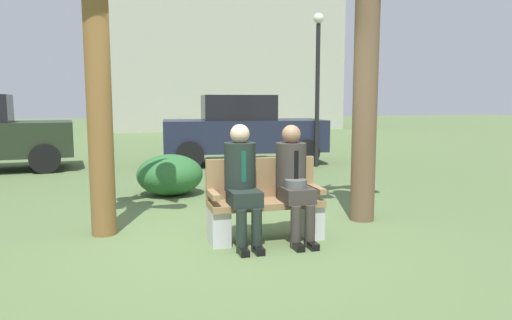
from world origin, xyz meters
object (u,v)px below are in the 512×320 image
at_px(park_bench, 265,205).
at_px(parked_car_far, 243,130).
at_px(seated_man_right, 294,177).
at_px(building_backdrop, 215,7).
at_px(street_lamp, 318,74).
at_px(shrub_near_bench, 170,175).
at_px(seated_man_left, 242,178).

relative_size(park_bench, parked_car_far, 0.31).
bearing_deg(seated_man_right, park_bench, 157.22).
distance_m(park_bench, seated_man_right, 0.46).
bearing_deg(parked_car_far, building_backdrop, 81.40).
xyz_separation_m(seated_man_right, street_lamp, (2.56, 5.38, 1.45)).
height_order(seated_man_right, street_lamp, street_lamp).
relative_size(park_bench, street_lamp, 0.36).
distance_m(shrub_near_bench, building_backdrop, 20.80).
bearing_deg(park_bench, building_backdrop, 80.44).
height_order(parked_car_far, street_lamp, street_lamp).
bearing_deg(street_lamp, seated_man_right, -115.46).
distance_m(seated_man_left, street_lamp, 6.39).
bearing_deg(shrub_near_bench, street_lamp, 34.11).
height_order(shrub_near_bench, building_backdrop, building_backdrop).
bearing_deg(parked_car_far, park_bench, -101.94).
xyz_separation_m(seated_man_right, parked_car_far, (1.03, 6.40, 0.13)).
xyz_separation_m(seated_man_left, shrub_near_bench, (-0.49, 2.91, -0.39)).
distance_m(park_bench, street_lamp, 6.24).
height_order(park_bench, shrub_near_bench, park_bench).
distance_m(park_bench, seated_man_left, 0.46).
distance_m(park_bench, building_backdrop, 23.25).
distance_m(shrub_near_bench, parked_car_far, 4.10).
xyz_separation_m(seated_man_right, building_backdrop, (3.41, 22.16, 6.12)).
xyz_separation_m(parked_car_far, building_backdrop, (2.38, 15.76, 6.00)).
relative_size(shrub_near_bench, building_backdrop, 0.08).
xyz_separation_m(shrub_near_bench, building_backdrop, (4.49, 19.24, 6.50)).
distance_m(park_bench, shrub_near_bench, 2.90).
bearing_deg(parked_car_far, street_lamp, -33.64).
xyz_separation_m(seated_man_right, shrub_near_bench, (-1.08, 2.92, -0.38)).
bearing_deg(park_bench, seated_man_left, -157.78).
distance_m(parked_car_far, street_lamp, 2.27).
height_order(park_bench, street_lamp, street_lamp).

